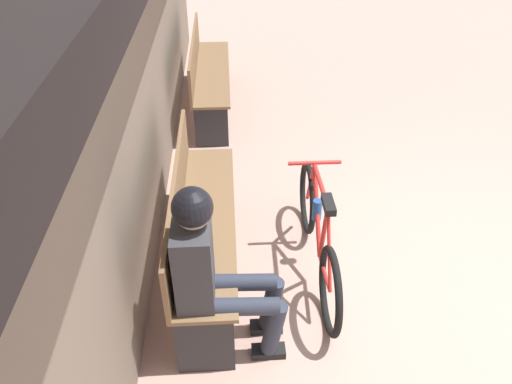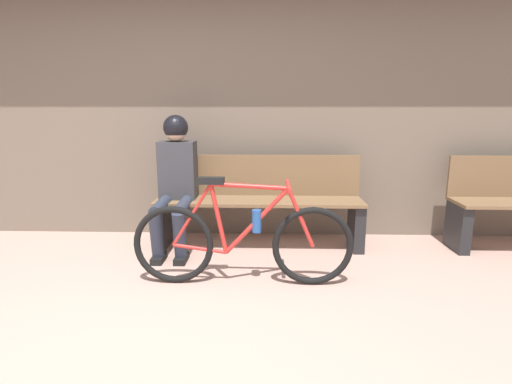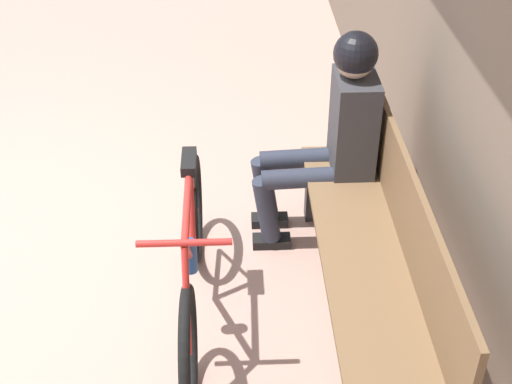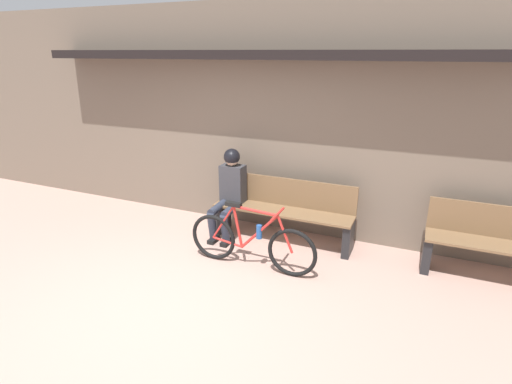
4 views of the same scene
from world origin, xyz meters
The scene contains 4 objects.
ground_plane centered at (0.00, 0.00, 0.00)m, with size 24.00×24.00×0.00m, color tan.
park_bench_near centered at (0.59, 1.88, 0.43)m, with size 1.96×0.42×0.87m.
bicycle centered at (0.49, 1.00, 0.34)m, with size 1.66×0.40×0.83m.
person_seated centered at (-0.18, 1.75, 0.72)m, with size 0.34×0.66×1.26m.
Camera 3 is at (3.13, 1.20, 2.64)m, focal length 50.00 mm.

